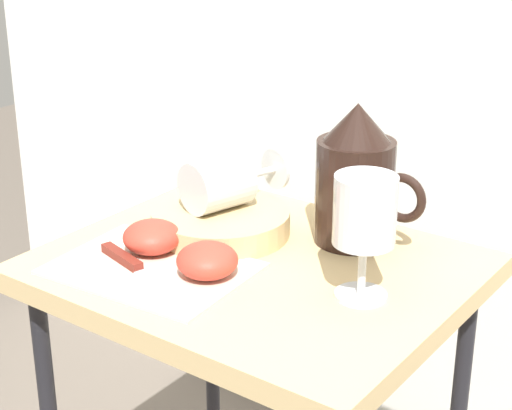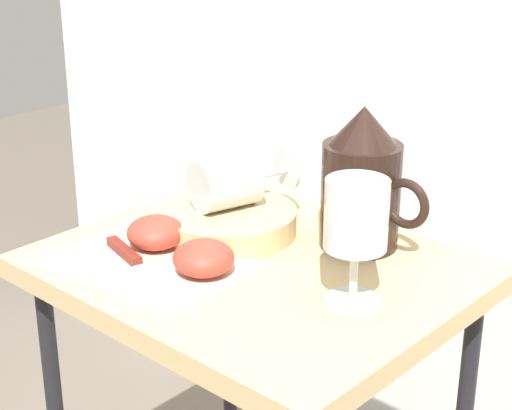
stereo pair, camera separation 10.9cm
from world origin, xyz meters
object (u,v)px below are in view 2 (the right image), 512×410
(wine_glass_upright, at_px, (356,222))
(table, at_px, (256,310))
(basket_tray, at_px, (228,221))
(apple_half_left, at_px, (156,232))
(knife, at_px, (135,261))
(pitcher, at_px, (362,191))
(wine_glass_tipped_near, at_px, (228,182))
(apple_half_right, at_px, (204,258))

(wine_glass_upright, bearing_deg, table, 177.99)
(basket_tray, relative_size, apple_half_left, 2.49)
(basket_tray, relative_size, wine_glass_upright, 1.26)
(wine_glass_upright, relative_size, knife, 0.73)
(pitcher, bearing_deg, wine_glass_upright, -56.82)
(wine_glass_upright, bearing_deg, basket_tray, 168.91)
(apple_half_left, height_order, knife, apple_half_left)
(wine_glass_tipped_near, bearing_deg, apple_half_left, -101.69)
(basket_tray, bearing_deg, knife, -93.96)
(wine_glass_upright, relative_size, apple_half_left, 1.98)
(pitcher, relative_size, knife, 0.93)
(wine_glass_tipped_near, relative_size, knife, 0.77)
(pitcher, bearing_deg, apple_half_left, -134.45)
(wine_glass_tipped_near, height_order, apple_half_left, wine_glass_tipped_near)
(table, height_order, wine_glass_upright, wine_glass_upright)
(table, height_order, apple_half_right, apple_half_right)
(wine_glass_tipped_near, height_order, knife, wine_glass_tipped_near)
(pitcher, xyz_separation_m, wine_glass_tipped_near, (-0.17, -0.08, -0.01))
(wine_glass_tipped_near, bearing_deg, table, -27.95)
(pitcher, bearing_deg, wine_glass_tipped_near, -154.51)
(knife, bearing_deg, apple_half_right, 25.84)
(basket_tray, xyz_separation_m, wine_glass_tipped_near, (-0.01, 0.01, 0.05))
(table, bearing_deg, basket_tray, 154.76)
(apple_half_right, distance_m, knife, 0.10)
(apple_half_left, xyz_separation_m, knife, (0.02, -0.05, -0.02))
(basket_tray, xyz_separation_m, knife, (-0.01, -0.16, -0.01))
(table, height_order, pitcher, pitcher)
(pitcher, distance_m, apple_half_left, 0.28)
(basket_tray, height_order, pitcher, pitcher)
(basket_tray, distance_m, apple_half_right, 0.14)
(pitcher, relative_size, wine_glass_tipped_near, 1.21)
(wine_glass_tipped_near, bearing_deg, knife, -91.37)
(pitcher, bearing_deg, knife, -124.55)
(wine_glass_upright, distance_m, knife, 0.30)
(apple_half_left, distance_m, knife, 0.06)
(wine_glass_upright, xyz_separation_m, knife, (-0.27, -0.11, -0.10))
(apple_half_right, bearing_deg, apple_half_left, 172.74)
(wine_glass_upright, xyz_separation_m, apple_half_right, (-0.18, -0.07, -0.08))
(wine_glass_tipped_near, xyz_separation_m, knife, (-0.00, -0.17, -0.06))
(apple_half_left, relative_size, apple_half_right, 1.00)
(table, bearing_deg, wine_glass_upright, -2.01)
(basket_tray, xyz_separation_m, wine_glass_upright, (0.25, -0.05, 0.09))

